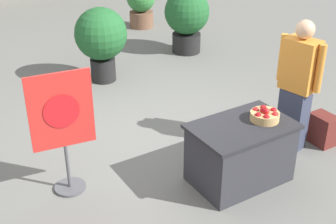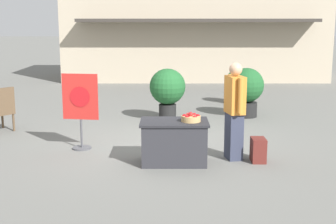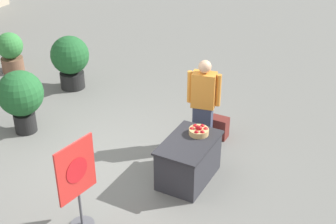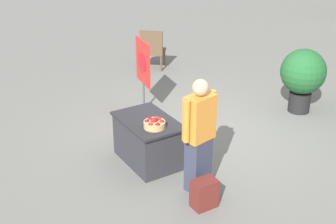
# 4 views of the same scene
# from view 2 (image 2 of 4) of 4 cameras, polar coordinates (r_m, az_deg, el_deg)

# --- Properties ---
(ground_plane) EXTENTS (120.00, 120.00, 0.00)m
(ground_plane) POSITION_cam_2_polar(r_m,az_deg,el_deg) (9.47, -1.51, -3.74)
(ground_plane) COLOR slate
(storefront_building) EXTENTS (10.49, 4.77, 3.89)m
(storefront_building) POSITION_cam_2_polar(r_m,az_deg,el_deg) (19.97, 3.12, 9.79)
(storefront_building) COLOR #B7A88E
(storefront_building) RESTS_ON ground_plane
(display_table) EXTENTS (1.16, 0.76, 0.74)m
(display_table) POSITION_cam_2_polar(r_m,az_deg,el_deg) (8.07, 0.70, -3.65)
(display_table) COLOR #2D2D33
(display_table) RESTS_ON ground_plane
(apple_basket) EXTENTS (0.33, 0.33, 0.16)m
(apple_basket) POSITION_cam_2_polar(r_m,az_deg,el_deg) (7.94, 2.75, -0.70)
(apple_basket) COLOR tan
(apple_basket) RESTS_ON display_table
(person_visitor) EXTENTS (0.34, 0.60, 1.72)m
(person_visitor) POSITION_cam_2_polar(r_m,az_deg,el_deg) (8.26, 8.05, 0.20)
(person_visitor) COLOR #33384C
(person_visitor) RESTS_ON ground_plane
(backpack) EXTENTS (0.24, 0.34, 0.42)m
(backpack) POSITION_cam_2_polar(r_m,az_deg,el_deg) (8.32, 10.88, -4.57)
(backpack) COLOR maroon
(backpack) RESTS_ON ground_plane
(poster_board) EXTENTS (0.69, 0.36, 1.45)m
(poster_board) POSITION_cam_2_polar(r_m,az_deg,el_deg) (8.99, -10.69, 0.65)
(poster_board) COLOR #4C4C51
(poster_board) RESTS_ON ground_plane
(potted_plant_near_left) EXTENTS (0.88, 0.88, 1.27)m
(potted_plant_near_left) POSITION_cam_2_polar(r_m,az_deg,el_deg) (11.43, -0.12, 2.82)
(potted_plant_near_left) COLOR black
(potted_plant_near_left) RESTS_ON ground_plane
(potted_plant_far_right) EXTENTS (0.87, 0.87, 1.25)m
(potted_plant_far_right) POSITION_cam_2_polar(r_m,az_deg,el_deg) (12.01, 9.49, 2.81)
(potted_plant_far_right) COLOR black
(potted_plant_far_right) RESTS_ON ground_plane
(potted_plant_far_left) EXTENTS (0.65, 0.65, 1.00)m
(potted_plant_far_left) POSITION_cam_2_polar(r_m,az_deg,el_deg) (13.90, 8.33, 3.24)
(potted_plant_far_left) COLOR brown
(potted_plant_far_left) RESTS_ON ground_plane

